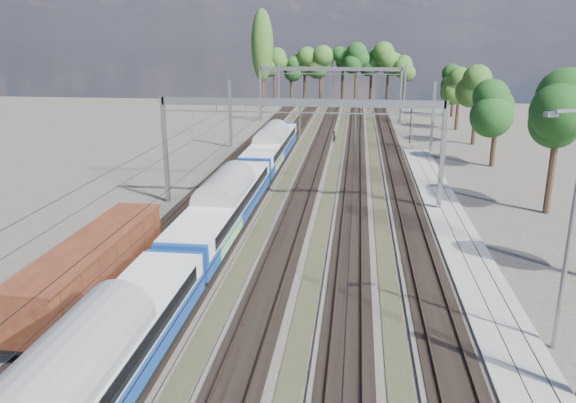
# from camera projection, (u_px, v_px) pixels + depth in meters

# --- Properties ---
(track_bed) EXTENTS (21.00, 130.00, 0.34)m
(track_bed) POSITION_uv_depth(u_px,v_px,m) (313.00, 166.00, 61.85)
(track_bed) COLOR #47423A
(track_bed) RESTS_ON ground
(platform) EXTENTS (3.00, 70.00, 0.30)m
(platform) POSITION_uv_depth(u_px,v_px,m) (466.00, 254.00, 36.64)
(platform) COLOR gray
(platform) RESTS_ON ground
(catenary) EXTENTS (25.65, 130.00, 9.00)m
(catenary) POSITION_uv_depth(u_px,v_px,m) (322.00, 100.00, 67.34)
(catenary) COLOR gray
(catenary) RESTS_ON ground
(tree_belt) EXTENTS (40.02, 102.11, 11.91)m
(tree_belt) POSITION_uv_depth(u_px,v_px,m) (369.00, 68.00, 104.77)
(tree_belt) COLOR black
(tree_belt) RESTS_ON ground
(poplar) EXTENTS (4.40, 4.40, 19.04)m
(poplar) POSITION_uv_depth(u_px,v_px,m) (262.00, 46.00, 110.64)
(poplar) COLOR black
(poplar) RESTS_ON ground
(emu_train) EXTENTS (3.13, 66.14, 4.58)m
(emu_train) POSITION_uv_depth(u_px,v_px,m) (224.00, 201.00, 39.45)
(emu_train) COLOR black
(emu_train) RESTS_ON ground
(freight_boxcar) EXTENTS (2.78, 13.41, 3.46)m
(freight_boxcar) POSITION_uv_depth(u_px,v_px,m) (94.00, 266.00, 29.84)
(freight_boxcar) COLOR black
(freight_boxcar) RESTS_ON ground
(worker) EXTENTS (0.58, 0.68, 1.59)m
(worker) POSITION_uv_depth(u_px,v_px,m) (334.00, 137.00, 75.59)
(worker) COLOR black
(worker) RESTS_ON ground
(signal_near) EXTENTS (0.41, 0.38, 5.84)m
(signal_near) POSITION_uv_depth(u_px,v_px,m) (360.00, 126.00, 66.09)
(signal_near) COLOR black
(signal_near) RESTS_ON ground
(signal_far) EXTENTS (0.37, 0.34, 5.41)m
(signal_far) POSITION_uv_depth(u_px,v_px,m) (411.00, 118.00, 74.34)
(signal_far) COLOR black
(signal_far) RESTS_ON ground
(lamp_post) EXTENTS (1.88, 0.78, 11.17)m
(lamp_post) POSITION_uv_depth(u_px,v_px,m) (569.00, 223.00, 24.25)
(lamp_post) COLOR gray
(lamp_post) RESTS_ON ground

